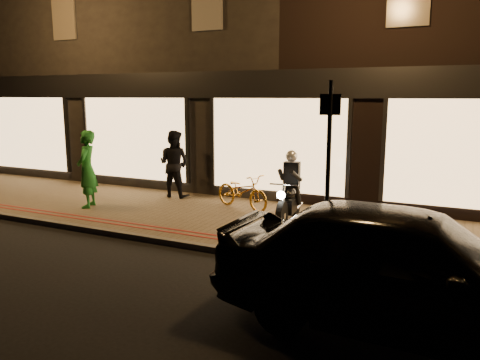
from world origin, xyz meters
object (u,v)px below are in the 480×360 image
object	(u,v)px
bicycle_gold	(242,191)
person_green	(87,169)
sign_post	(328,159)
parked_car	(405,267)
motorcycle	(290,195)

from	to	relation	value
bicycle_gold	person_green	world-z (taller)	person_green
sign_post	parked_car	xyz separation A→B (m)	(1.51, -2.03, -0.99)
sign_post	person_green	distance (m)	6.38
sign_post	person_green	size ratio (longest dim) A/B	1.57
sign_post	bicycle_gold	size ratio (longest dim) A/B	1.80
sign_post	motorcycle	bearing A→B (deg)	127.47
bicycle_gold	person_green	bearing A→B (deg)	132.53
motorcycle	sign_post	distance (m)	2.31
sign_post	person_green	xyz separation A→B (m)	(-6.27, 0.90, -0.72)
motorcycle	person_green	world-z (taller)	person_green
motorcycle	person_green	size ratio (longest dim) A/B	1.02
motorcycle	person_green	xyz separation A→B (m)	(-5.03, -0.73, 0.34)
sign_post	bicycle_gold	xyz separation A→B (m)	(-2.72, 2.35, -1.24)
bicycle_gold	parked_car	xyz separation A→B (m)	(4.24, -4.38, 0.25)
person_green	parked_car	size ratio (longest dim) A/B	0.40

